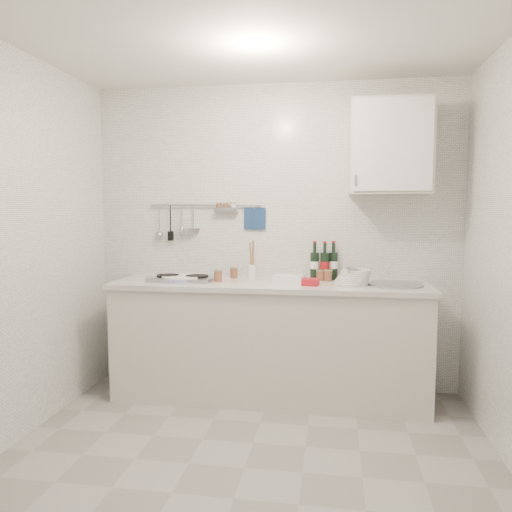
{
  "coord_description": "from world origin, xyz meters",
  "views": [
    {
      "loc": [
        0.49,
        -2.7,
        1.49
      ],
      "look_at": [
        -0.07,
        0.9,
        1.14
      ],
      "focal_mm": 35.0,
      "sensor_mm": 36.0,
      "label": 1
    }
  ],
  "objects": [
    {
      "name": "floor",
      "position": [
        0.0,
        0.0,
        0.0
      ],
      "size": [
        3.0,
        3.0,
        0.0
      ],
      "primitive_type": "plane",
      "color": "gray",
      "rests_on": "ground"
    },
    {
      "name": "ceiling",
      "position": [
        0.0,
        0.0,
        2.5
      ],
      "size": [
        3.0,
        3.0,
        0.0
      ],
      "primitive_type": "plane",
      "rotation": [
        3.14,
        0.0,
        0.0
      ],
      "color": "silver",
      "rests_on": "back_wall"
    },
    {
      "name": "back_wall",
      "position": [
        0.0,
        1.4,
        1.25
      ],
      "size": [
        3.0,
        0.02,
        2.5
      ],
      "primitive_type": "cube",
      "color": "silver",
      "rests_on": "floor"
    },
    {
      "name": "counter",
      "position": [
        0.01,
        1.1,
        0.43
      ],
      "size": [
        2.44,
        0.64,
        0.96
      ],
      "color": "beige",
      "rests_on": "floor"
    },
    {
      "name": "wall_rail",
      "position": [
        -0.6,
        1.37,
        1.43
      ],
      "size": [
        0.98,
        0.09,
        0.34
      ],
      "color": "#93969B",
      "rests_on": "back_wall"
    },
    {
      "name": "wall_cabinet",
      "position": [
        0.9,
        1.22,
        1.95
      ],
      "size": [
        0.6,
        0.38,
        0.7
      ],
      "color": "beige",
      "rests_on": "back_wall"
    },
    {
      "name": "plate_stack_hob",
      "position": [
        -0.71,
        1.08,
        0.94
      ],
      "size": [
        0.34,
        0.34,
        0.04
      ],
      "rotation": [
        0.0,
        0.0,
        0.04
      ],
      "color": "#4D51AF",
      "rests_on": "counter"
    },
    {
      "name": "plate_stack_sink",
      "position": [
        0.64,
        1.09,
        0.97
      ],
      "size": [
        0.28,
        0.27,
        0.12
      ],
      "rotation": [
        0.0,
        0.0,
        0.31
      ],
      "color": "white",
      "rests_on": "counter"
    },
    {
      "name": "wine_bottles",
      "position": [
        0.42,
        1.31,
        1.07
      ],
      "size": [
        0.22,
        0.12,
        0.31
      ],
      "rotation": [
        0.0,
        0.0,
        0.24
      ],
      "color": "black",
      "rests_on": "counter"
    },
    {
      "name": "butter_dish",
      "position": [
        0.16,
        1.03,
        0.95
      ],
      "size": [
        0.24,
        0.15,
        0.07
      ],
      "primitive_type": "cube",
      "rotation": [
        0.0,
        0.0,
        -0.2
      ],
      "color": "white",
      "rests_on": "counter"
    },
    {
      "name": "strawberry_punnet",
      "position": [
        0.32,
        1.0,
        0.95
      ],
      "size": [
        0.13,
        0.13,
        0.05
      ],
      "primitive_type": "cube",
      "rotation": [
        0.0,
        0.0,
        -0.1
      ],
      "color": "red",
      "rests_on": "counter"
    },
    {
      "name": "utensil_crock",
      "position": [
        -0.17,
        1.28,
        0.99
      ],
      "size": [
        0.08,
        0.08,
        0.31
      ],
      "rotation": [
        0.0,
        0.0,
        0.28
      ],
      "color": "white",
      "rests_on": "counter"
    },
    {
      "name": "jar_a",
      "position": [
        -0.32,
        1.31,
        0.97
      ],
      "size": [
        0.06,
        0.06,
        0.09
      ],
      "rotation": [
        0.0,
        0.0,
        -0.07
      ],
      "color": "brown",
      "rests_on": "counter"
    },
    {
      "name": "jar_b",
      "position": [
        0.39,
        1.26,
        0.96
      ],
      "size": [
        0.07,
        0.07,
        0.09
      ],
      "rotation": [
        0.0,
        0.0,
        -0.25
      ],
      "color": "brown",
      "rests_on": "counter"
    },
    {
      "name": "jar_c",
      "position": [
        0.45,
        1.25,
        0.97
      ],
      "size": [
        0.07,
        0.07,
        0.09
      ],
      "rotation": [
        0.0,
        0.0,
        0.07
      ],
      "color": "brown",
      "rests_on": "counter"
    },
    {
      "name": "jar_d",
      "position": [
        -0.41,
        1.09,
        0.97
      ],
      "size": [
        0.07,
        0.07,
        0.09
      ],
      "rotation": [
        0.0,
        0.0,
        0.04
      ],
      "color": "brown",
      "rests_on": "counter"
    }
  ]
}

